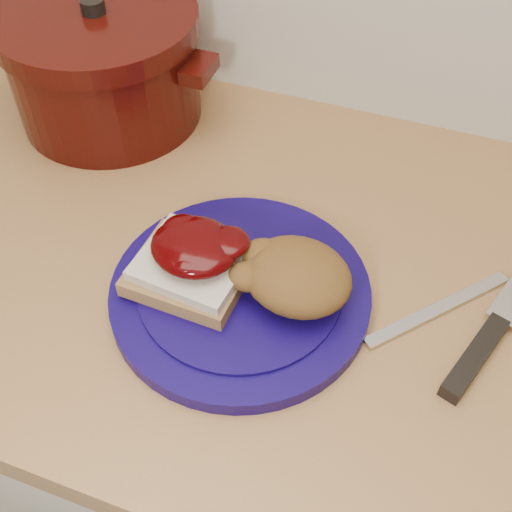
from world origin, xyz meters
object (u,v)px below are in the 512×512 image
(plate, at_px, (240,293))
(pepper_grinder, at_px, (124,59))
(chef_knife, at_px, (493,331))
(dutch_oven, at_px, (105,65))
(butter_knife, at_px, (438,309))

(plate, relative_size, pepper_grinder, 2.28)
(chef_knife, xyz_separation_m, pepper_grinder, (-0.53, 0.24, 0.05))
(plate, height_order, dutch_oven, dutch_oven)
(chef_knife, xyz_separation_m, dutch_oven, (-0.53, 0.20, 0.07))
(dutch_oven, distance_m, pepper_grinder, 0.04)
(plate, bearing_deg, dutch_oven, 139.26)
(plate, xyz_separation_m, pepper_grinder, (-0.28, 0.28, 0.05))
(chef_knife, bearing_deg, butter_knife, 95.82)
(butter_knife, distance_m, dutch_oven, 0.52)
(plate, distance_m, dutch_oven, 0.38)
(dutch_oven, bearing_deg, pepper_grinder, 84.94)
(plate, height_order, pepper_grinder, pepper_grinder)
(chef_knife, distance_m, dutch_oven, 0.57)
(dutch_oven, bearing_deg, plate, -40.74)
(butter_knife, height_order, dutch_oven, dutch_oven)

